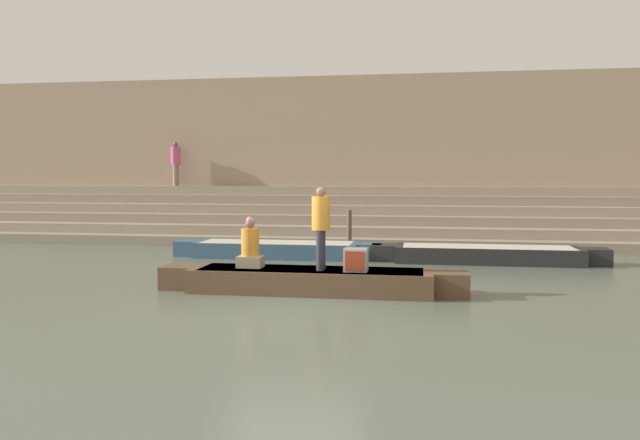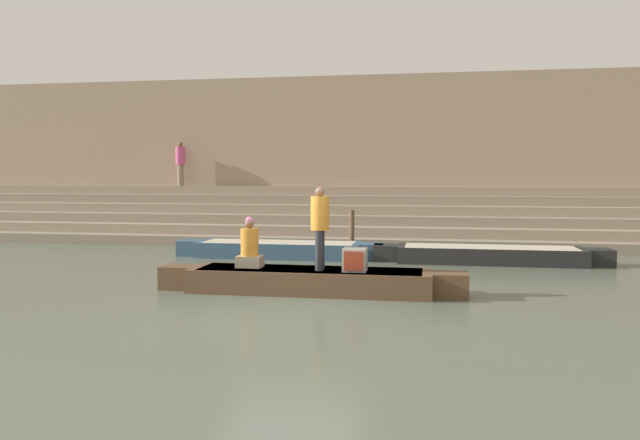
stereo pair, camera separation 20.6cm
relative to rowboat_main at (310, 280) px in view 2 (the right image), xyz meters
name	(u,v)px [view 2 (the right image)]	position (x,y,z in m)	size (l,w,h in m)	color
ground_plane	(290,306)	(-0.10, -1.33, -0.25)	(120.00, 120.00, 0.00)	#566051
ghat_steps	(360,221)	(-0.10, 9.95, 0.44)	(36.00, 4.23, 1.92)	gray
back_wall	(366,157)	(-0.10, 12.07, 2.78)	(34.20, 1.28, 6.11)	tan
rowboat_main	(310,280)	(0.00, 0.00, 0.00)	(6.22, 1.30, 0.47)	brown
person_standing	(320,223)	(0.22, -0.06, 1.16)	(0.36, 0.36, 1.65)	#28282D
person_rowing	(250,247)	(-1.25, 0.04, 0.63)	(0.51, 0.40, 1.04)	gray
tv_set	(355,260)	(0.93, -0.11, 0.45)	(0.46, 0.46, 0.45)	#9E998E
moored_boat_shore	(489,254)	(3.95, 4.92, -0.02)	(6.20, 1.32, 0.44)	black
moored_boat_distant	(279,249)	(-1.88, 5.10, -0.02)	(5.97, 1.32, 0.44)	#33516B
mooring_post	(352,231)	(0.02, 6.72, 0.39)	(0.15, 0.15, 1.28)	brown
person_on_steps	(181,161)	(-7.33, 11.12, 2.66)	(0.37, 0.37, 1.72)	gray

